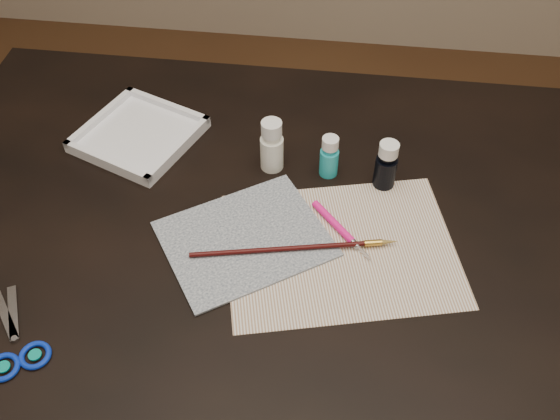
# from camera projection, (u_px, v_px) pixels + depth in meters

# --- Properties ---
(table) EXTENTS (1.30, 0.90, 0.75)m
(table) POSITION_uv_depth(u_px,v_px,m) (280.00, 348.00, 1.29)
(table) COLOR black
(table) RESTS_ON ground
(paper) EXTENTS (0.42, 0.35, 0.00)m
(paper) POSITION_uv_depth(u_px,v_px,m) (341.00, 249.00, 0.99)
(paper) COLOR silver
(paper) RESTS_ON table
(canvas) EXTENTS (0.32, 0.30, 0.00)m
(canvas) POSITION_uv_depth(u_px,v_px,m) (245.00, 239.00, 1.00)
(canvas) COLOR #0F1B31
(canvas) RESTS_ON paper
(paint_bottle_white) EXTENTS (0.05, 0.05, 0.10)m
(paint_bottle_white) POSITION_uv_depth(u_px,v_px,m) (272.00, 145.00, 1.08)
(paint_bottle_white) COLOR white
(paint_bottle_white) RESTS_ON table
(paint_bottle_cyan) EXTENTS (0.04, 0.04, 0.08)m
(paint_bottle_cyan) POSITION_uv_depth(u_px,v_px,m) (329.00, 156.00, 1.07)
(paint_bottle_cyan) COLOR #20A9B6
(paint_bottle_cyan) RESTS_ON table
(paint_bottle_navy) EXTENTS (0.05, 0.05, 0.09)m
(paint_bottle_navy) POSITION_uv_depth(u_px,v_px,m) (386.00, 165.00, 1.05)
(paint_bottle_navy) COLOR black
(paint_bottle_navy) RESTS_ON table
(paintbrush) EXTENTS (0.32, 0.08, 0.01)m
(paintbrush) POSITION_uv_depth(u_px,v_px,m) (295.00, 248.00, 0.97)
(paintbrush) COLOR black
(paintbrush) RESTS_ON canvas
(craft_knife) EXTENTS (0.11, 0.12, 0.01)m
(craft_knife) POSITION_uv_depth(u_px,v_px,m) (342.00, 231.00, 1.00)
(craft_knife) COLOR #FF168C
(craft_knife) RESTS_ON paper
(scissors) EXTENTS (0.18, 0.19, 0.01)m
(scissors) POSITION_uv_depth(u_px,v_px,m) (8.00, 332.00, 0.88)
(scissors) COLOR silver
(scissors) RESTS_ON table
(palette_tray) EXTENTS (0.25, 0.25, 0.02)m
(palette_tray) POSITION_uv_depth(u_px,v_px,m) (139.00, 134.00, 1.16)
(palette_tray) COLOR white
(palette_tray) RESTS_ON table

